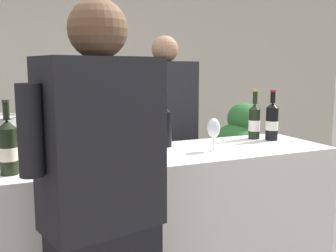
{
  "coord_description": "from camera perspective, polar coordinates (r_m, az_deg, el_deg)",
  "views": [
    {
      "loc": [
        -0.79,
        -1.99,
        1.48
      ],
      "look_at": [
        0.09,
        0.0,
        1.15
      ],
      "focal_mm": 42.43,
      "sensor_mm": 36.0,
      "label": 1
    }
  ],
  "objects": [
    {
      "name": "wine_bottle_3",
      "position": [
        1.89,
        -21.97,
        -2.85
      ],
      "size": [
        0.08,
        0.08,
        0.33
      ],
      "color": "black",
      "rests_on": "counter"
    },
    {
      "name": "wall_back",
      "position": [
        4.65,
        -14.12,
        7.36
      ],
      "size": [
        8.0,
        0.1,
        2.8
      ],
      "primitive_type": "cube",
      "color": "beige",
      "rests_on": "ground_plane"
    },
    {
      "name": "person_server",
      "position": [
        2.94,
        -0.44,
        -4.31
      ],
      "size": [
        0.59,
        0.33,
        1.69
      ],
      "color": "black",
      "rests_on": "ground_plane"
    },
    {
      "name": "wine_bottle_8",
      "position": [
        2.69,
        12.3,
        0.7
      ],
      "size": [
        0.08,
        0.08,
        0.32
      ],
      "color": "black",
      "rests_on": "counter"
    },
    {
      "name": "wine_glass",
      "position": [
        2.26,
        6.58,
        -0.46
      ],
      "size": [
        0.07,
        0.07,
        0.19
      ],
      "color": "silver",
      "rests_on": "counter"
    },
    {
      "name": "wine_bottle_4",
      "position": [
        2.15,
        -10.72,
        -0.92
      ],
      "size": [
        0.08,
        0.08,
        0.35
      ],
      "color": "black",
      "rests_on": "counter"
    },
    {
      "name": "counter",
      "position": [
        2.35,
        -1.99,
        -16.02
      ],
      "size": [
        2.11,
        0.59,
        1.0
      ],
      "primitive_type": "cube",
      "color": "white",
      "rests_on": "ground_plane"
    },
    {
      "name": "wine_bottle_5",
      "position": [
        2.37,
        -0.4,
        0.1
      ],
      "size": [
        0.08,
        0.08,
        0.34
      ],
      "color": "black",
      "rests_on": "counter"
    },
    {
      "name": "potted_shrub",
      "position": [
        3.73,
        9.43,
        -4.08
      ],
      "size": [
        0.49,
        0.54,
        1.15
      ],
      "color": "brown",
      "rests_on": "ground_plane"
    },
    {
      "name": "person_guest",
      "position": [
        1.56,
        -9.31,
        -15.74
      ],
      "size": [
        0.57,
        0.33,
        1.71
      ],
      "color": "black",
      "rests_on": "ground_plane"
    },
    {
      "name": "wine_bottle_2",
      "position": [
        2.04,
        -2.26,
        -1.59
      ],
      "size": [
        0.08,
        0.08,
        0.31
      ],
      "color": "black",
      "rests_on": "counter"
    },
    {
      "name": "wine_bottle_7",
      "position": [
        2.16,
        -17.75,
        -1.29
      ],
      "size": [
        0.09,
        0.09,
        0.33
      ],
      "color": "black",
      "rests_on": "counter"
    },
    {
      "name": "wine_bottle_0",
      "position": [
        1.99,
        -7.48,
        -1.86
      ],
      "size": [
        0.08,
        0.08,
        0.34
      ],
      "color": "black",
      "rests_on": "counter"
    },
    {
      "name": "wine_bottle_6",
      "position": [
        2.66,
        14.71,
        0.66
      ],
      "size": [
        0.08,
        0.08,
        0.33
      ],
      "color": "black",
      "rests_on": "counter"
    },
    {
      "name": "wine_bottle_1",
      "position": [
        1.95,
        -16.78,
        -2.15
      ],
      "size": [
        0.07,
        0.07,
        0.33
      ],
      "color": "black",
      "rests_on": "counter"
    }
  ]
}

